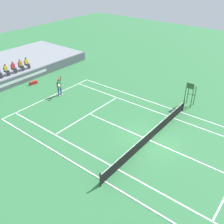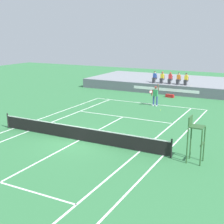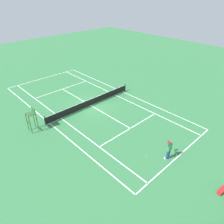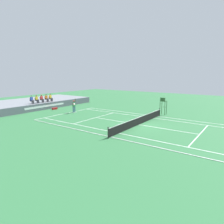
{
  "view_description": "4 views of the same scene",
  "coord_description": "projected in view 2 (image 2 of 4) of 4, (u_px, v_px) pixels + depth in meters",
  "views": [
    {
      "loc": [
        -14.34,
        -7.56,
        12.19
      ],
      "look_at": [
        0.27,
        3.98,
        1.0
      ],
      "focal_mm": 40.89,
      "sensor_mm": 36.0,
      "label": 1
    },
    {
      "loc": [
        10.45,
        -15.53,
        6.54
      ],
      "look_at": [
        0.27,
        3.98,
        1.0
      ],
      "focal_mm": 50.47,
      "sensor_mm": 36.0,
      "label": 2
    },
    {
      "loc": [
        12.91,
        17.42,
        12.29
      ],
      "look_at": [
        0.27,
        3.98,
        1.0
      ],
      "focal_mm": 33.02,
      "sensor_mm": 36.0,
      "label": 3
    },
    {
      "loc": [
        -19.45,
        -10.0,
        5.62
      ],
      "look_at": [
        0.27,
        3.98,
        1.0
      ],
      "focal_mm": 31.62,
      "sensor_mm": 36.0,
      "label": 4
    }
  ],
  "objects": [
    {
      "name": "equipment_bag",
      "position": [
        170.0,
        96.0,
        32.84
      ],
      "size": [
        0.93,
        0.42,
        0.32
      ],
      "color": "red",
      "rests_on": "ground"
    },
    {
      "name": "court",
      "position": [
        79.0,
        141.0,
        19.64
      ],
      "size": [
        11.08,
        23.88,
        0.03
      ],
      "color": "#337542",
      "rests_on": "ground"
    },
    {
      "name": "net",
      "position": [
        78.0,
        133.0,
        19.51
      ],
      "size": [
        11.98,
        0.1,
        1.07
      ],
      "color": "black",
      "rests_on": "ground"
    },
    {
      "name": "spectator_seated_3",
      "position": [
        178.0,
        79.0,
        34.26
      ],
      "size": [
        0.44,
        0.6,
        1.27
      ],
      "color": "#474C56",
      "rests_on": "bleacher_platform"
    },
    {
      "name": "tennis_ball",
      "position": [
        161.0,
        110.0,
        27.34
      ],
      "size": [
        0.07,
        0.07,
        0.07
      ],
      "primitive_type": "sphere",
      "color": "#D1E533",
      "rests_on": "ground"
    },
    {
      "name": "spectator_seated_0",
      "position": [
        154.0,
        77.0,
        35.5
      ],
      "size": [
        0.44,
        0.6,
        1.27
      ],
      "color": "#474C56",
      "rests_on": "bleacher_platform"
    },
    {
      "name": "spectator_seated_4",
      "position": [
        186.0,
        79.0,
        33.89
      ],
      "size": [
        0.44,
        0.6,
        1.27
      ],
      "color": "#474C56",
      "rests_on": "bleacher_platform"
    },
    {
      "name": "umpire_chair",
      "position": [
        195.0,
        134.0,
        16.05
      ],
      "size": [
        0.77,
        0.77,
        2.44
      ],
      "color": "#2D562D",
      "rests_on": "ground"
    },
    {
      "name": "ground_plane",
      "position": [
        79.0,
        141.0,
        19.64
      ],
      "size": [
        80.0,
        80.0,
        0.0
      ],
      "primitive_type": "plane",
      "color": "#337542"
    },
    {
      "name": "spectator_seated_2",
      "position": [
        170.0,
        78.0,
        34.68
      ],
      "size": [
        0.44,
        0.6,
        1.27
      ],
      "color": "#474C56",
      "rests_on": "bleacher_platform"
    },
    {
      "name": "bleacher_platform",
      "position": [
        178.0,
        84.0,
        38.26
      ],
      "size": [
        21.06,
        9.27,
        1.07
      ],
      "primitive_type": "cube",
      "color": "gray",
      "rests_on": "ground"
    },
    {
      "name": "tennis_player",
      "position": [
        155.0,
        95.0,
        28.77
      ],
      "size": [
        0.76,
        0.62,
        2.08
      ],
      "color": "navy",
      "rests_on": "ground"
    },
    {
      "name": "barrier_wall",
      "position": [
        165.0,
        90.0,
        34.17
      ],
      "size": [
        21.06,
        0.25,
        1.07
      ],
      "color": "#565B66",
      "rests_on": "ground"
    },
    {
      "name": "spectator_seated_1",
      "position": [
        162.0,
        78.0,
        35.1
      ],
      "size": [
        0.44,
        0.6,
        1.27
      ],
      "color": "#474C56",
      "rests_on": "bleacher_platform"
    }
  ]
}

